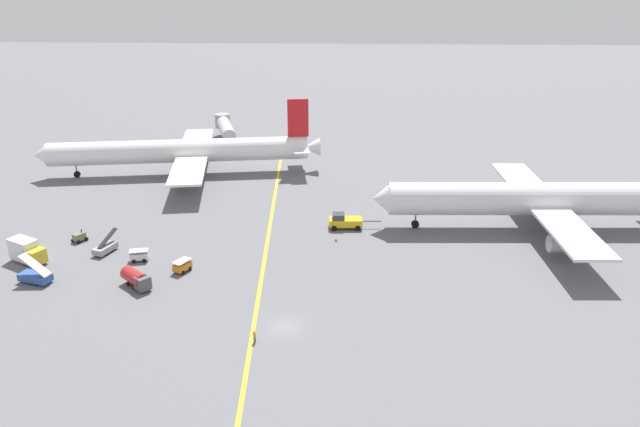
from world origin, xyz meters
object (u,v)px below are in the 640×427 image
object	(u,v)px
pushback_tug	(345,221)
gse_baggage_cart_trailing	(139,255)
airliner_at_gate_left	(183,151)
traffic_cone_wingtip_port	(336,240)
gse_stair_truck_yellow	(35,276)
jet_bridge	(225,126)
gse_belt_loader_portside	(105,248)
ground_crew_marshaller_foreground	(254,336)
gse_gpu_cart_small	(79,237)
gse_fuel_bowser_stubby	(136,278)
gse_catering_truck_tall	(27,251)
airliner_being_pushed	(533,199)
gse_baggage_cart_near_cluster	(182,266)

from	to	relation	value
pushback_tug	gse_baggage_cart_trailing	size ratio (longest dim) A/B	2.92
airliner_at_gate_left	traffic_cone_wingtip_port	distance (m)	47.00
gse_stair_truck_yellow	jet_bridge	distance (m)	76.41
gse_belt_loader_portside	airliner_at_gate_left	bearing A→B (deg)	86.39
airliner_at_gate_left	gse_belt_loader_portside	world-z (taller)	airliner_at_gate_left
gse_belt_loader_portside	ground_crew_marshaller_foreground	size ratio (longest dim) A/B	3.23
gse_gpu_cart_small	gse_fuel_bowser_stubby	size ratio (longest dim) A/B	0.53
gse_stair_truck_yellow	traffic_cone_wingtip_port	distance (m)	44.21
gse_catering_truck_tall	gse_baggage_cart_trailing	bearing A→B (deg)	3.86
gse_baggage_cart_trailing	gse_belt_loader_portside	size ratio (longest dim) A/B	0.59
airliner_being_pushed	gse_catering_truck_tall	distance (m)	79.58
gse_fuel_bowser_stubby	jet_bridge	distance (m)	76.12
gse_belt_loader_portside	gse_fuel_bowser_stubby	xyz separation A→B (m)	(8.33, -10.67, 0.51)
gse_baggage_cart_trailing	gse_fuel_bowser_stubby	world-z (taller)	gse_fuel_bowser_stubby
ground_crew_marshaller_foreground	pushback_tug	bearing A→B (deg)	73.45
airliner_being_pushed	ground_crew_marshaller_foreground	xyz separation A→B (m)	(-41.32, -35.89, -4.31)
pushback_tug	ground_crew_marshaller_foreground	bearing A→B (deg)	-106.55
gse_belt_loader_portside	gse_catering_truck_tall	world-z (taller)	gse_catering_truck_tall
airliner_at_gate_left	gse_baggage_cart_near_cluster	xyz separation A→B (m)	(10.87, -44.87, -4.03)
gse_baggage_cart_near_cluster	gse_fuel_bowser_stubby	world-z (taller)	gse_fuel_bowser_stubby
pushback_tug	gse_belt_loader_portside	xyz separation A→B (m)	(-36.53, -11.29, -0.38)
gse_baggage_cart_trailing	gse_catering_truck_tall	xyz separation A→B (m)	(-16.34, -1.10, 0.90)
airliner_being_pushed	jet_bridge	size ratio (longest dim) A/B	2.90
airliner_being_pushed	gse_baggage_cart_trailing	distance (m)	63.47
pushback_tug	gse_stair_truck_yellow	bearing A→B (deg)	-153.56
jet_bridge	gse_stair_truck_yellow	bearing A→B (deg)	-99.48
gse_baggage_cart_near_cluster	ground_crew_marshaller_foreground	distance (m)	21.82
gse_baggage_cart_trailing	gse_fuel_bowser_stubby	bearing A→B (deg)	-74.37
gse_baggage_cart_trailing	jet_bridge	distance (m)	68.02
gse_fuel_bowser_stubby	gse_catering_truck_tall	bearing A→B (deg)	159.37
pushback_tug	airliner_at_gate_left	bearing A→B (deg)	140.73
gse_fuel_bowser_stubby	traffic_cone_wingtip_port	xyz separation A→B (m)	(26.87, 16.39, -1.05)
pushback_tug	gse_stair_truck_yellow	world-z (taller)	gse_stair_truck_yellow
pushback_tug	gse_catering_truck_tall	bearing A→B (deg)	-162.28
gse_catering_truck_tall	gse_fuel_bowser_stubby	xyz separation A→B (m)	(18.61, -7.00, -0.42)
pushback_tug	jet_bridge	size ratio (longest dim) A/B	0.48
gse_gpu_cart_small	gse_fuel_bowser_stubby	bearing A→B (deg)	-46.23
gse_stair_truck_yellow	jet_bridge	world-z (taller)	jet_bridge
airliner_at_gate_left	gse_stair_truck_yellow	distance (m)	49.96
ground_crew_marshaller_foreground	traffic_cone_wingtip_port	bearing A→B (deg)	72.86
pushback_tug	gse_baggage_cart_trailing	xyz separation A→B (m)	(-30.47, -13.85, -0.35)
gse_gpu_cart_small	gse_baggage_cart_near_cluster	bearing A→B (deg)	-26.97
gse_baggage_cart_near_cluster	gse_fuel_bowser_stubby	distance (m)	7.05
pushback_tug	gse_fuel_bowser_stubby	world-z (taller)	pushback_tug
pushback_tug	traffic_cone_wingtip_port	distance (m)	5.80
gse_baggage_cart_trailing	gse_gpu_cart_small	world-z (taller)	gse_gpu_cart_small
gse_catering_truck_tall	gse_gpu_cart_small	bearing A→B (deg)	58.81
gse_belt_loader_portside	gse_gpu_cart_small	distance (m)	6.91
gse_baggage_cart_near_cluster	gse_stair_truck_yellow	xyz separation A→B (m)	(-19.48, -4.20, 0.16)
airliner_at_gate_left	ground_crew_marshaller_foreground	distance (m)	66.96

